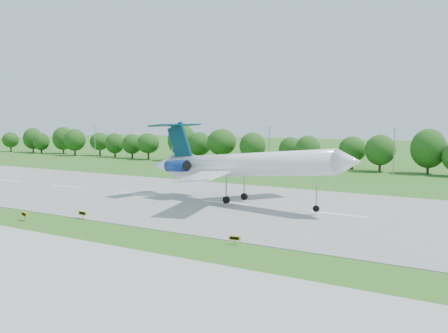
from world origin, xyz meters
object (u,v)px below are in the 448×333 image
taxi_sign_left (83,213)px  service_vehicle_b (276,169)px  airliner (236,164)px  service_vehicle_a (257,167)px

taxi_sign_left → service_vehicle_b: 76.96m
airliner → taxi_sign_left: (-12.50, -22.68, -5.97)m
service_vehicle_a → service_vehicle_b: service_vehicle_a is taller
taxi_sign_left → service_vehicle_b: bearing=96.7°
airliner → taxi_sign_left: bearing=-110.2°
airliner → service_vehicle_a: bearing=123.0°
airliner → service_vehicle_b: 57.41m
airliner → service_vehicle_a: size_ratio=11.58×
service_vehicle_a → airliner: bearing=-149.9°
service_vehicle_a → service_vehicle_b: bearing=-87.1°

